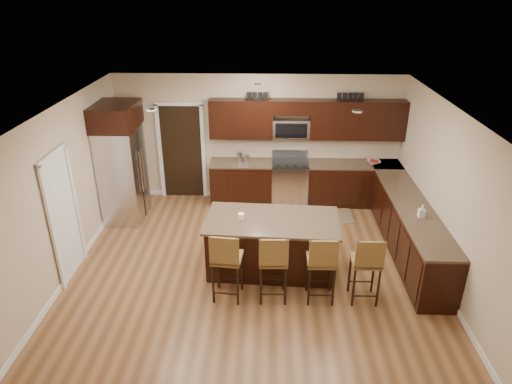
{
  "coord_description": "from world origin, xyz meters",
  "views": [
    {
      "loc": [
        0.23,
        -6.51,
        4.4
      ],
      "look_at": [
        0.02,
        0.4,
        1.18
      ],
      "focal_mm": 32.0,
      "sensor_mm": 36.0,
      "label": 1
    }
  ],
  "objects_px": {
    "stool_right": "(322,262)",
    "refrigerator": "(122,162)",
    "range": "(290,182)",
    "island": "(272,246)",
    "stool_left": "(226,259)",
    "stool_mid": "(273,260)",
    "stool_extra": "(367,262)"
  },
  "relations": [
    {
      "from": "range",
      "to": "stool_right",
      "type": "distance_m",
      "value": 3.39
    },
    {
      "from": "stool_left",
      "to": "island",
      "type": "bearing_deg",
      "value": 57.97
    },
    {
      "from": "stool_left",
      "to": "stool_right",
      "type": "relative_size",
      "value": 1.03
    },
    {
      "from": "stool_left",
      "to": "refrigerator",
      "type": "bearing_deg",
      "value": 137.56
    },
    {
      "from": "island",
      "to": "stool_extra",
      "type": "xyz_separation_m",
      "value": [
        1.37,
        -0.85,
        0.27
      ]
    },
    {
      "from": "range",
      "to": "refrigerator",
      "type": "height_order",
      "value": "refrigerator"
    },
    {
      "from": "stool_mid",
      "to": "range",
      "type": "bearing_deg",
      "value": 82.32
    },
    {
      "from": "range",
      "to": "stool_mid",
      "type": "height_order",
      "value": "stool_mid"
    },
    {
      "from": "range",
      "to": "stool_right",
      "type": "relative_size",
      "value": 0.99
    },
    {
      "from": "stool_mid",
      "to": "refrigerator",
      "type": "relative_size",
      "value": 0.48
    },
    {
      "from": "stool_right",
      "to": "stool_extra",
      "type": "relative_size",
      "value": 1.0
    },
    {
      "from": "island",
      "to": "stool_left",
      "type": "xyz_separation_m",
      "value": [
        -0.67,
        -0.85,
        0.28
      ]
    },
    {
      "from": "range",
      "to": "stool_mid",
      "type": "distance_m",
      "value": 3.4
    },
    {
      "from": "stool_right",
      "to": "stool_extra",
      "type": "distance_m",
      "value": 0.65
    },
    {
      "from": "island",
      "to": "stool_left",
      "type": "distance_m",
      "value": 1.12
    },
    {
      "from": "refrigerator",
      "to": "island",
      "type": "bearing_deg",
      "value": -30.4
    },
    {
      "from": "stool_right",
      "to": "refrigerator",
      "type": "xyz_separation_m",
      "value": [
        -3.64,
        2.56,
        0.51
      ]
    },
    {
      "from": "stool_right",
      "to": "stool_mid",
      "type": "bearing_deg",
      "value": 179.64
    },
    {
      "from": "refrigerator",
      "to": "stool_left",
      "type": "bearing_deg",
      "value": -48.71
    },
    {
      "from": "stool_left",
      "to": "stool_mid",
      "type": "height_order",
      "value": "stool_left"
    },
    {
      "from": "island",
      "to": "stool_extra",
      "type": "distance_m",
      "value": 1.63
    },
    {
      "from": "range",
      "to": "stool_mid",
      "type": "xyz_separation_m",
      "value": [
        -0.37,
        -3.37,
        0.23
      ]
    },
    {
      "from": "island",
      "to": "refrigerator",
      "type": "distance_m",
      "value": 3.47
    },
    {
      "from": "range",
      "to": "stool_right",
      "type": "xyz_separation_m",
      "value": [
        0.34,
        -3.37,
        0.22
      ]
    },
    {
      "from": "island",
      "to": "refrigerator",
      "type": "height_order",
      "value": "refrigerator"
    },
    {
      "from": "island",
      "to": "range",
      "type": "bearing_deg",
      "value": 84.59
    },
    {
      "from": "stool_mid",
      "to": "stool_right",
      "type": "height_order",
      "value": "stool_mid"
    },
    {
      "from": "island",
      "to": "stool_mid",
      "type": "xyz_separation_m",
      "value": [
        0.02,
        -0.85,
        0.27
      ]
    },
    {
      "from": "stool_left",
      "to": "refrigerator",
      "type": "relative_size",
      "value": 0.49
    },
    {
      "from": "refrigerator",
      "to": "stool_mid",
      "type": "bearing_deg",
      "value": -41.09
    },
    {
      "from": "refrigerator",
      "to": "range",
      "type": "bearing_deg",
      "value": 13.79
    },
    {
      "from": "stool_right",
      "to": "refrigerator",
      "type": "bearing_deg",
      "value": 144.5
    }
  ]
}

